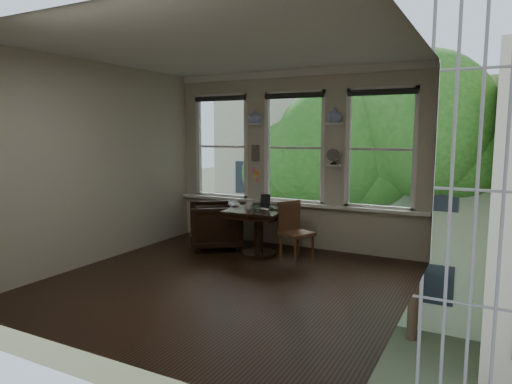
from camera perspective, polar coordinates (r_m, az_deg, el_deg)
The scene contains 25 objects.
ground at distance 6.15m, azimuth -3.58°, elevation -11.15°, with size 4.50×4.50×0.00m, color black.
ceiling at distance 5.92m, azimuth -3.82°, elevation 17.55°, with size 4.50×4.50×0.00m, color silver.
wall_back at distance 7.85m, azimuth 4.90°, elevation 4.07°, with size 4.50×4.50×0.00m, color #BAB09F.
wall_front at distance 4.11m, azimuth -20.26°, elevation 0.54°, with size 4.50×4.50×0.00m, color #BAB09F.
wall_left at distance 7.28m, azimuth -19.03°, elevation 3.42°, with size 4.50×4.50×0.00m, color #BAB09F.
wall_right at distance 5.06m, azimuth 18.63°, elevation 1.84°, with size 4.50×4.50×0.00m, color #BAB09F.
window_left at distance 8.51m, azimuth -4.16°, elevation 5.69°, with size 1.10×0.12×1.90m, color white, non-canonical shape.
window_center at distance 7.84m, azimuth 4.92°, elevation 5.53°, with size 1.10×0.12×1.90m, color white, non-canonical shape.
window_right at distance 7.40m, azimuth 15.36°, elevation 5.18°, with size 1.10×0.12×1.90m, color white, non-canonical shape.
shelf_left at distance 8.06m, azimuth -0.14°, elevation 8.45°, with size 0.26×0.16×0.03m, color white.
shelf_right at distance 7.49m, azimuth 9.82°, elevation 8.42°, with size 0.26×0.16×0.03m, color white.
intercom at distance 8.09m, azimuth -0.04°, elevation 4.91°, with size 0.14×0.06×0.28m, color #59544F.
sticky_notes at distance 8.12m, azimuth -0.02°, elevation 2.44°, with size 0.16×0.01×0.24m, color pink, non-canonical shape.
desk_fan at distance 7.49m, azimuth 9.68°, elevation 4.05°, with size 0.20×0.20×0.24m, color #59544F, non-canonical shape.
vase_left at distance 8.06m, azimuth -0.14°, elevation 9.44°, with size 0.24×0.24×0.25m, color white.
vase_right at distance 7.50m, azimuth 9.85°, elevation 9.48°, with size 0.24×0.24×0.25m, color white.
table at distance 7.30m, azimuth 0.35°, elevation -5.08°, with size 0.90×0.90×0.75m, color black, non-canonical shape.
armchair_left at distance 7.79m, azimuth -5.13°, elevation -4.18°, with size 0.84×0.86×0.78m, color black.
cushion_red at distance 7.78m, azimuth -5.14°, elevation -3.76°, with size 0.45×0.45×0.06m, color maroon.
side_chair_right at distance 6.91m, azimuth 5.13°, elevation -5.12°, with size 0.42×0.42×0.92m, color #4A2F1A, non-canonical shape.
laptop at distance 7.22m, azimuth 2.06°, elevation -2.10°, with size 0.34×0.22×0.03m, color black.
mug at distance 7.23m, azimuth -0.83°, elevation -1.78°, with size 0.11×0.11×0.10m, color white.
drinking_glass at distance 7.10m, azimuth 0.09°, elevation -1.94°, with size 0.13×0.13×0.10m, color white.
tablet at distance 7.38m, azimuth 1.17°, elevation -1.12°, with size 0.16×0.02×0.22m, color black.
papers at distance 7.35m, azimuth 1.20°, elevation -2.01°, with size 0.22×0.30×0.00m, color silver.
Camera 1 is at (3.04, -4.98, 1.96)m, focal length 32.00 mm.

